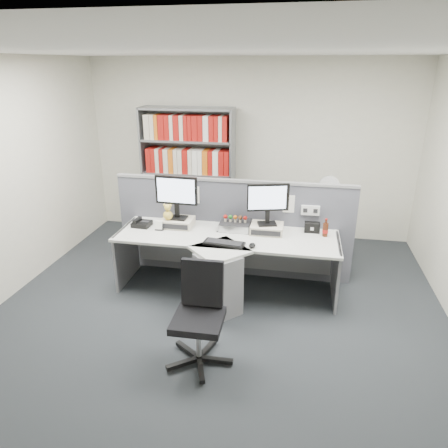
% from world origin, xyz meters
% --- Properties ---
extents(ground, '(5.50, 5.50, 0.00)m').
position_xyz_m(ground, '(0.00, 0.00, 0.00)').
color(ground, '#2F3337').
rests_on(ground, ground).
extents(room_shell, '(5.04, 5.54, 2.72)m').
position_xyz_m(room_shell, '(0.00, 0.00, 1.79)').
color(room_shell, silver).
rests_on(room_shell, ground).
extents(partition, '(3.00, 0.08, 1.27)m').
position_xyz_m(partition, '(0.00, 1.25, 0.65)').
color(partition, '#575862').
rests_on(partition, ground).
extents(desk, '(2.60, 1.20, 0.72)m').
position_xyz_m(desk, '(0.00, 0.60, 0.46)').
color(desk, silver).
rests_on(desk, ground).
extents(monitor_riser_left, '(0.38, 0.31, 0.10)m').
position_xyz_m(monitor_riser_left, '(-0.64, 0.98, 0.77)').
color(monitor_riser_left, beige).
rests_on(monitor_riser_left, desk).
extents(monitor_riser_right, '(0.38, 0.31, 0.10)m').
position_xyz_m(monitor_riser_right, '(0.46, 0.98, 0.77)').
color(monitor_riser_right, beige).
rests_on(monitor_riser_right, desk).
extents(monitor_left, '(0.52, 0.18, 0.53)m').
position_xyz_m(monitor_left, '(-0.64, 0.98, 1.14)').
color(monitor_left, black).
rests_on(monitor_left, monitor_riser_left).
extents(monitor_right, '(0.48, 0.21, 0.50)m').
position_xyz_m(monitor_right, '(0.45, 0.98, 1.12)').
color(monitor_right, black).
rests_on(monitor_right, monitor_riser_right).
extents(desktop_pc, '(0.36, 0.32, 0.10)m').
position_xyz_m(desktop_pc, '(0.07, 1.02, 0.77)').
color(desktop_pc, black).
rests_on(desktop_pc, desk).
extents(figurines, '(0.29, 0.05, 0.09)m').
position_xyz_m(figurines, '(0.07, 1.01, 0.87)').
color(figurines, beige).
rests_on(figurines, desktop_pc).
extents(keyboard, '(0.47, 0.23, 0.03)m').
position_xyz_m(keyboard, '(0.02, 0.54, 0.73)').
color(keyboard, black).
rests_on(keyboard, desk).
extents(mouse, '(0.07, 0.11, 0.04)m').
position_xyz_m(mouse, '(0.34, 0.52, 0.74)').
color(mouse, black).
rests_on(mouse, desk).
extents(desk_phone, '(0.22, 0.21, 0.09)m').
position_xyz_m(desk_phone, '(-1.08, 0.90, 0.75)').
color(desk_phone, black).
rests_on(desk_phone, desk).
extents(desk_calendar, '(0.10, 0.07, 0.12)m').
position_xyz_m(desk_calendar, '(-0.83, 0.82, 0.77)').
color(desk_calendar, black).
rests_on(desk_calendar, desk).
extents(plush_toy, '(0.12, 0.12, 0.20)m').
position_xyz_m(plush_toy, '(-0.74, 0.92, 0.91)').
color(plush_toy, gold).
rests_on(plush_toy, monitor_riser_left).
extents(speaker, '(0.18, 0.10, 0.12)m').
position_xyz_m(speaker, '(0.98, 1.09, 0.78)').
color(speaker, black).
rests_on(speaker, desk).
extents(cola_bottle, '(0.07, 0.07, 0.22)m').
position_xyz_m(cola_bottle, '(1.13, 0.99, 0.80)').
color(cola_bottle, '#3F190A').
rests_on(cola_bottle, desk).
extents(shelving_unit, '(1.41, 0.40, 2.00)m').
position_xyz_m(shelving_unit, '(-0.90, 2.44, 0.98)').
color(shelving_unit, gray).
rests_on(shelving_unit, ground).
extents(filing_cabinet, '(0.45, 0.61, 0.70)m').
position_xyz_m(filing_cabinet, '(1.20, 1.99, 0.35)').
color(filing_cabinet, gray).
rests_on(filing_cabinet, ground).
extents(desk_fan, '(0.29, 0.17, 0.49)m').
position_xyz_m(desk_fan, '(1.20, 1.99, 1.00)').
color(desk_fan, white).
rests_on(desk_fan, filing_cabinet).
extents(office_chair, '(0.59, 0.62, 0.94)m').
position_xyz_m(office_chair, '(-0.01, -0.48, 0.50)').
color(office_chair, silver).
rests_on(office_chair, ground).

